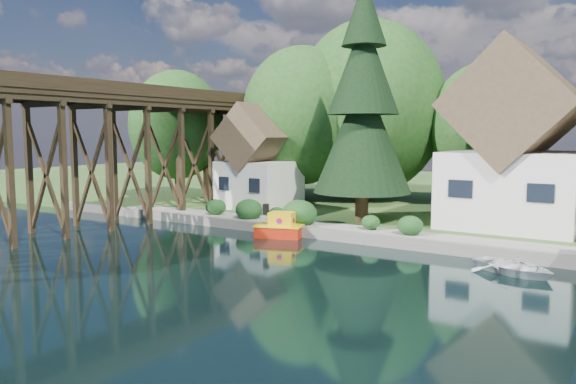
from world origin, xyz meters
name	(u,v)px	position (x,y,z in m)	size (l,w,h in m)	color
ground	(268,272)	(0.00, 0.00, 0.00)	(140.00, 140.00, 0.00)	black
bank	(475,195)	(0.00, 34.00, 0.25)	(140.00, 52.00, 0.50)	#2C5321
seawall	(419,245)	(4.00, 8.00, 0.31)	(60.00, 0.40, 0.62)	slate
promenade	(465,241)	(6.00, 9.30, 0.53)	(50.00, 2.60, 0.06)	gray
trestle_bridge	(115,145)	(-16.00, 5.17, 5.35)	(4.12, 44.18, 9.30)	black
house_left	(516,149)	(7.00, 16.00, 5.14)	(7.64, 8.64, 11.02)	white
shed	(259,163)	(-11.00, 14.50, 3.83)	(5.09, 5.40, 7.85)	white
bg_trees	(446,117)	(1.00, 21.25, 7.29)	(49.90, 13.30, 10.57)	#382314
shrubs	(293,212)	(-4.60, 9.26, 1.23)	(15.76, 2.47, 1.70)	#173D15
conifer	(363,106)	(-1.43, 12.41, 7.80)	(6.16, 6.16, 15.17)	#382314
tugboat	(280,227)	(-4.22, 7.18, 0.60)	(3.08, 2.27, 2.00)	#B7220C
boat_white_a	(514,265)	(9.14, 5.68, 0.38)	(2.63, 3.68, 0.76)	silver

